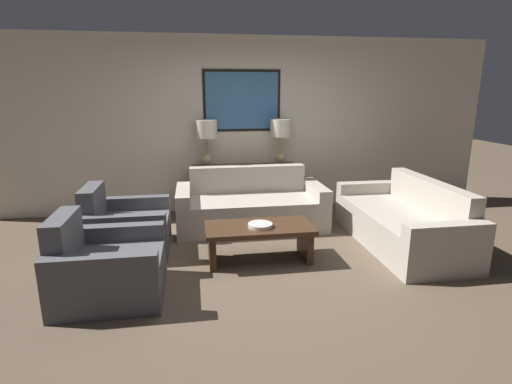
# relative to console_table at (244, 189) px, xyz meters

# --- Properties ---
(ground_plane) EXTENTS (20.00, 20.00, 0.00)m
(ground_plane) POSITION_rel_console_table_xyz_m (0.00, -2.14, -0.37)
(ground_plane) COLOR brown
(back_wall) EXTENTS (7.96, 0.12, 2.65)m
(back_wall) POSITION_rel_console_table_xyz_m (0.00, 0.26, 0.96)
(back_wall) COLOR beige
(back_wall) RESTS_ON ground_plane
(console_table) EXTENTS (1.60, 0.35, 0.74)m
(console_table) POSITION_rel_console_table_xyz_m (0.00, 0.00, 0.00)
(console_table) COLOR brown
(console_table) RESTS_ON ground_plane
(table_lamp_left) EXTENTS (0.33, 0.33, 0.69)m
(table_lamp_left) POSITION_rel_console_table_xyz_m (-0.56, 0.00, 0.86)
(table_lamp_left) COLOR tan
(table_lamp_left) RESTS_ON console_table
(table_lamp_right) EXTENTS (0.33, 0.33, 0.69)m
(table_lamp_right) POSITION_rel_console_table_xyz_m (0.56, 0.00, 0.86)
(table_lamp_right) COLOR tan
(table_lamp_right) RESTS_ON console_table
(couch_by_back_wall) EXTENTS (2.02, 0.91, 0.80)m
(couch_by_back_wall) POSITION_rel_console_table_xyz_m (0.00, -0.68, -0.10)
(couch_by_back_wall) COLOR #ADA393
(couch_by_back_wall) RESTS_ON ground_plane
(couch_by_side) EXTENTS (0.91, 2.02, 0.80)m
(couch_by_side) POSITION_rel_console_table_xyz_m (1.76, -1.65, -0.10)
(couch_by_side) COLOR #ADA393
(couch_by_side) RESTS_ON ground_plane
(coffee_table) EXTENTS (1.18, 0.57, 0.41)m
(coffee_table) POSITION_rel_console_table_xyz_m (-0.08, -1.86, -0.07)
(coffee_table) COLOR #3D2616
(coffee_table) RESTS_ON ground_plane
(decorative_bowl) EXTENTS (0.27, 0.27, 0.04)m
(decorative_bowl) POSITION_rel_console_table_xyz_m (-0.07, -1.90, 0.06)
(decorative_bowl) COLOR beige
(decorative_bowl) RESTS_ON coffee_table
(armchair_near_back_wall) EXTENTS (0.94, 0.91, 0.80)m
(armchair_near_back_wall) POSITION_rel_console_table_xyz_m (-1.60, -1.31, -0.10)
(armchair_near_back_wall) COLOR #4C4C51
(armchair_near_back_wall) RESTS_ON ground_plane
(armchair_near_camera) EXTENTS (0.94, 0.91, 0.80)m
(armchair_near_camera) POSITION_rel_console_table_xyz_m (-1.60, -2.40, -0.10)
(armchair_near_camera) COLOR #4C4C51
(armchair_near_camera) RESTS_ON ground_plane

